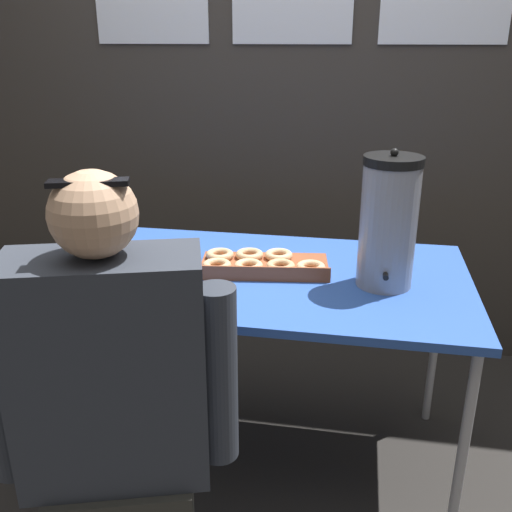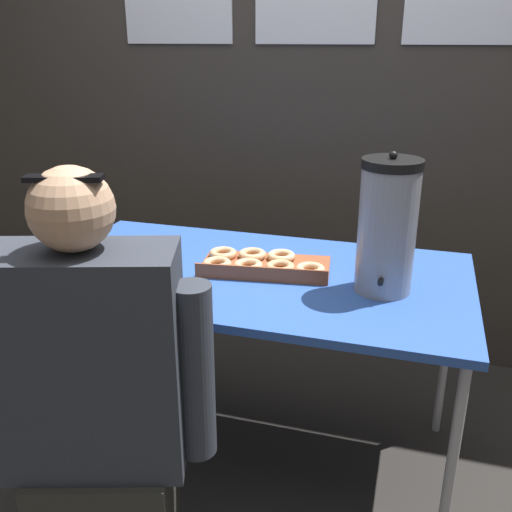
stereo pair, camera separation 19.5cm
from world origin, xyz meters
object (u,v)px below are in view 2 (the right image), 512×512
object	(u,v)px
coffee_urn	(387,227)
cell_phone	(141,258)
donut_box	(262,264)
person_seated	(96,416)

from	to	relation	value
coffee_urn	cell_phone	size ratio (longest dim) A/B	2.59
cell_phone	coffee_urn	bearing A→B (deg)	-18.91
donut_box	cell_phone	xyz separation A→B (m)	(-0.45, -0.03, -0.01)
cell_phone	donut_box	bearing A→B (deg)	-13.12
donut_box	cell_phone	bearing A→B (deg)	176.62
coffee_urn	cell_phone	bearing A→B (deg)	178.32
person_seated	cell_phone	bearing A→B (deg)	-91.15
coffee_urn	person_seated	world-z (taller)	person_seated
person_seated	donut_box	bearing A→B (deg)	-128.00
person_seated	coffee_urn	bearing A→B (deg)	-154.36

